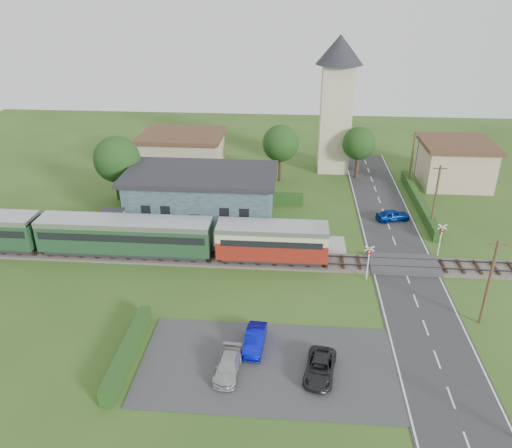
# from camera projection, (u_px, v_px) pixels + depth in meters

# --- Properties ---
(ground) EXTENTS (120.00, 120.00, 0.00)m
(ground) POSITION_uv_depth(u_px,v_px,m) (292.00, 273.00, 44.08)
(ground) COLOR #2D4C19
(railway_track) EXTENTS (76.00, 3.20, 0.49)m
(railway_track) POSITION_uv_depth(u_px,v_px,m) (293.00, 261.00, 45.83)
(railway_track) COLOR #4C443D
(railway_track) RESTS_ON ground
(road) EXTENTS (6.00, 70.00, 0.05)m
(road) POSITION_uv_depth(u_px,v_px,m) (407.00, 278.00, 43.34)
(road) COLOR #28282B
(road) RESTS_ON ground
(car_park) EXTENTS (17.00, 9.00, 0.08)m
(car_park) POSITION_uv_depth(u_px,v_px,m) (267.00, 365.00, 33.39)
(car_park) COLOR #333335
(car_park) RESTS_ON ground
(crossing_deck) EXTENTS (6.20, 3.40, 0.45)m
(crossing_deck) POSITION_uv_depth(u_px,v_px,m) (404.00, 265.00, 45.05)
(crossing_deck) COLOR #333335
(crossing_deck) RESTS_ON ground
(platform) EXTENTS (30.00, 3.00, 0.45)m
(platform) POSITION_uv_depth(u_px,v_px,m) (192.00, 240.00, 49.39)
(platform) COLOR gray
(platform) RESTS_ON ground
(equipment_hut) EXTENTS (2.30, 2.30, 2.55)m
(equipment_hut) POSITION_uv_depth(u_px,v_px,m) (112.00, 223.00, 49.31)
(equipment_hut) COLOR beige
(equipment_hut) RESTS_ON platform
(station_building) EXTENTS (16.00, 9.00, 5.30)m
(station_building) POSITION_uv_depth(u_px,v_px,m) (202.00, 195.00, 53.52)
(station_building) COLOR #273C3F
(station_building) RESTS_ON ground
(train) EXTENTS (43.20, 2.90, 3.40)m
(train) POSITION_uv_depth(u_px,v_px,m) (92.00, 234.00, 46.30)
(train) COLOR #232328
(train) RESTS_ON ground
(church_tower) EXTENTS (6.00, 6.00, 17.60)m
(church_tower) POSITION_uv_depth(u_px,v_px,m) (337.00, 95.00, 64.44)
(church_tower) COLOR beige
(church_tower) RESTS_ON ground
(house_west) EXTENTS (10.80, 8.80, 5.50)m
(house_west) POSITION_uv_depth(u_px,v_px,m) (183.00, 153.00, 66.43)
(house_west) COLOR tan
(house_west) RESTS_ON ground
(house_east) EXTENTS (8.80, 8.80, 5.50)m
(house_east) POSITION_uv_depth(u_px,v_px,m) (454.00, 162.00, 62.97)
(house_east) COLOR tan
(house_east) RESTS_ON ground
(hedge_carpark) EXTENTS (0.80, 9.00, 1.20)m
(hedge_carpark) POSITION_uv_depth(u_px,v_px,m) (128.00, 351.00, 33.85)
(hedge_carpark) COLOR #193814
(hedge_carpark) RESTS_ON ground
(hedge_roadside) EXTENTS (0.80, 18.00, 1.20)m
(hedge_roadside) POSITION_uv_depth(u_px,v_px,m) (419.00, 202.00, 57.16)
(hedge_roadside) COLOR #193814
(hedge_roadside) RESTS_ON ground
(hedge_station) EXTENTS (22.00, 0.80, 1.30)m
(hedge_station) POSITION_uv_depth(u_px,v_px,m) (209.00, 196.00, 58.46)
(hedge_station) COLOR #193814
(hedge_station) RESTS_ON ground
(tree_a) EXTENTS (5.20, 5.20, 8.00)m
(tree_a) POSITION_uv_depth(u_px,v_px,m) (117.00, 160.00, 55.79)
(tree_a) COLOR #332316
(tree_a) RESTS_ON ground
(tree_b) EXTENTS (4.60, 4.60, 7.34)m
(tree_b) POSITION_uv_depth(u_px,v_px,m) (281.00, 144.00, 62.72)
(tree_b) COLOR #332316
(tree_b) RESTS_ON ground
(tree_c) EXTENTS (4.20, 4.20, 6.78)m
(tree_c) POSITION_uv_depth(u_px,v_px,m) (359.00, 144.00, 63.94)
(tree_c) COLOR #332316
(tree_c) RESTS_ON ground
(utility_pole_b) EXTENTS (1.40, 0.22, 7.00)m
(utility_pole_b) POSITION_uv_depth(u_px,v_px,m) (489.00, 282.00, 36.08)
(utility_pole_b) COLOR #473321
(utility_pole_b) RESTS_ON ground
(utility_pole_c) EXTENTS (1.40, 0.22, 7.00)m
(utility_pole_c) POSITION_uv_depth(u_px,v_px,m) (435.00, 197.00, 50.45)
(utility_pole_c) COLOR #473321
(utility_pole_c) RESTS_ON ground
(utility_pole_d) EXTENTS (1.40, 0.22, 7.00)m
(utility_pole_d) POSITION_uv_depth(u_px,v_px,m) (412.00, 160.00, 61.23)
(utility_pole_d) COLOR #473321
(utility_pole_d) RESTS_ON ground
(crossing_signal_near) EXTENTS (0.84, 0.28, 3.28)m
(crossing_signal_near) POSITION_uv_depth(u_px,v_px,m) (369.00, 258.00, 42.32)
(crossing_signal_near) COLOR silver
(crossing_signal_near) RESTS_ON ground
(crossing_signal_far) EXTENTS (0.84, 0.28, 3.28)m
(crossing_signal_far) POSITION_uv_depth(u_px,v_px,m) (441.00, 235.00, 46.10)
(crossing_signal_far) COLOR silver
(crossing_signal_far) RESTS_ON ground
(streetlamp_west) EXTENTS (0.30, 0.30, 5.15)m
(streetlamp_west) POSITION_uv_depth(u_px,v_px,m) (120.00, 162.00, 62.34)
(streetlamp_west) COLOR #3F3F47
(streetlamp_west) RESTS_ON ground
(streetlamp_east) EXTENTS (0.30, 0.30, 5.15)m
(streetlamp_east) POSITION_uv_depth(u_px,v_px,m) (417.00, 153.00, 65.85)
(streetlamp_east) COLOR #3F3F47
(streetlamp_east) RESTS_ON ground
(car_on_road) EXTENTS (3.88, 2.48, 1.23)m
(car_on_road) POSITION_uv_depth(u_px,v_px,m) (393.00, 215.00, 53.65)
(car_on_road) COLOR navy
(car_on_road) RESTS_ON road
(car_park_blue) EXTENTS (1.52, 3.78, 1.22)m
(car_park_blue) POSITION_uv_depth(u_px,v_px,m) (255.00, 340.00, 34.78)
(car_park_blue) COLOR #020798
(car_park_blue) RESTS_ON car_park
(car_park_silver) EXTENTS (1.71, 3.79, 1.08)m
(car_park_silver) POSITION_uv_depth(u_px,v_px,m) (228.00, 366.00, 32.48)
(car_park_silver) COLOR #A9A9A9
(car_park_silver) RESTS_ON car_park
(car_park_dark) EXTENTS (2.44, 4.23, 1.11)m
(car_park_dark) POSITION_uv_depth(u_px,v_px,m) (320.00, 368.00, 32.31)
(car_park_dark) COLOR black
(car_park_dark) RESTS_ON car_park
(pedestrian_near) EXTENTS (0.66, 0.51, 1.64)m
(pedestrian_near) POSITION_uv_depth(u_px,v_px,m) (271.00, 234.00, 48.23)
(pedestrian_near) COLOR gray
(pedestrian_near) RESTS_ON platform
(pedestrian_far) EXTENTS (0.82, 0.93, 1.59)m
(pedestrian_far) POSITION_uv_depth(u_px,v_px,m) (113.00, 228.00, 49.47)
(pedestrian_far) COLOR gray
(pedestrian_far) RESTS_ON platform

